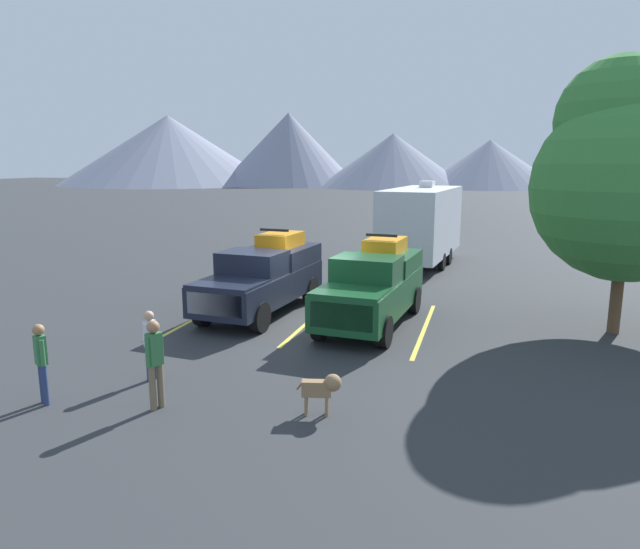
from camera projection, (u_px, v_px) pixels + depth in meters
ground_plane at (308, 322)px, 16.88m from camera, size 240.00×240.00×0.00m
pickup_truck_a at (264, 275)px, 17.94m from camera, size 2.48×5.65×2.55m
pickup_truck_b at (373, 285)px, 16.56m from camera, size 2.40×5.49×2.55m
lot_stripe_a at (209, 311)px, 18.09m from camera, size 0.12×5.50×0.01m
lot_stripe_b at (311, 320)px, 17.15m from camera, size 0.12×5.50×0.01m
lot_stripe_c at (424, 329)px, 16.21m from camera, size 0.12×5.50×0.01m
camper_trailer_a at (421, 222)px, 25.70m from camera, size 3.20×7.89×3.79m
person_a at (150, 340)px, 12.30m from camera, size 0.23×0.34×1.55m
person_b at (155, 358)px, 10.83m from camera, size 0.29×0.37×1.76m
person_c at (41, 358)px, 11.05m from camera, size 0.31×0.29×1.63m
dog at (324, 387)px, 10.63m from camera, size 0.84×0.39×0.81m
tree_a at (626, 171)px, 15.10m from camera, size 4.98×4.98×7.47m
mountain_ridge at (404, 151)px, 103.03m from camera, size 150.98×43.39×15.94m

